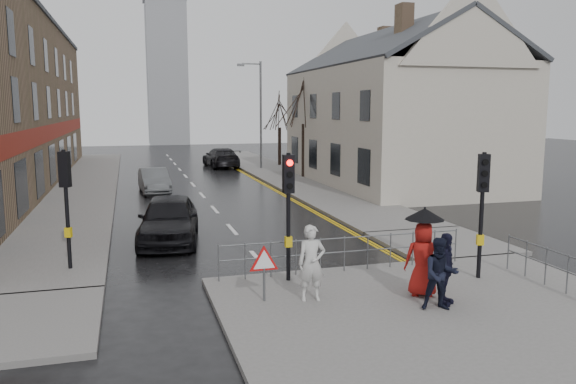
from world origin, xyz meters
TOP-DOWN VIEW (x-y plane):
  - ground at (0.00, 0.00)m, footprint 120.00×120.00m
  - near_pavement at (3.00, -3.50)m, footprint 10.00×9.00m
  - left_pavement at (-6.50, 23.00)m, footprint 4.00×44.00m
  - right_pavement at (6.50, 25.00)m, footprint 4.00×40.00m
  - pavement_bridge_right at (6.50, 3.00)m, footprint 4.00×4.20m
  - pavement_stub_left at (-6.50, -1.00)m, footprint 4.00×4.20m
  - building_right_cream at (12.00, 18.00)m, footprint 9.00×16.40m
  - church_tower at (1.50, 62.00)m, footprint 5.00×5.00m
  - traffic_signal_near_left at (0.20, 0.20)m, footprint 0.28×0.27m
  - traffic_signal_near_right at (5.20, -1.00)m, footprint 0.34×0.33m
  - traffic_signal_far_left at (-5.50, 3.00)m, footprint 0.34×0.33m
  - guard_railing_front at (1.95, 0.60)m, footprint 7.14×0.04m
  - guard_railing_side at (6.50, -2.75)m, footprint 0.04×4.54m
  - warning_sign at (-0.80, -1.21)m, footprint 0.80×0.07m
  - street_lamp at (5.82, 28.00)m, footprint 1.83×0.25m
  - tree_near at (7.50, 22.00)m, footprint 2.40×2.40m
  - tree_far at (8.00, 30.00)m, footprint 2.40×2.40m
  - pedestrian_a at (0.30, -1.45)m, footprint 0.72×0.52m
  - pedestrian_b at (2.89, -2.87)m, footprint 0.95×0.83m
  - pedestrian_with_umbrella at (3.01, -1.87)m, footprint 1.05×0.96m
  - pedestrian_d at (3.18, -2.58)m, footprint 1.02×0.96m
  - car_parked at (-2.49, 6.00)m, footprint 2.62×5.11m
  - car_mid at (-2.44, 18.12)m, footprint 1.71×4.22m
  - car_far at (3.33, 30.62)m, footprint 2.51×5.51m

SIDE VIEW (x-z plane):
  - ground at x=0.00m, z-range 0.00..0.00m
  - near_pavement at x=3.00m, z-range 0.00..0.14m
  - left_pavement at x=-6.50m, z-range 0.00..0.14m
  - right_pavement at x=6.50m, z-range 0.00..0.14m
  - pavement_bridge_right at x=6.50m, z-range 0.00..0.14m
  - pavement_stub_left at x=-6.50m, z-range 0.00..0.14m
  - car_mid at x=-2.44m, z-range 0.00..1.36m
  - car_far at x=3.33m, z-range 0.00..1.56m
  - car_parked at x=-2.49m, z-range 0.00..1.66m
  - guard_railing_side at x=6.50m, z-range 0.34..1.34m
  - guard_railing_front at x=1.95m, z-range 0.36..1.36m
  - pedestrian_b at x=2.89m, z-range 0.14..1.80m
  - pedestrian_d at x=3.18m, z-range 0.14..1.84m
  - warning_sign at x=-0.80m, z-range 0.37..1.72m
  - pedestrian_a at x=0.30m, z-range 0.14..1.96m
  - pedestrian_with_umbrella at x=3.01m, z-range 0.21..2.38m
  - traffic_signal_near_left at x=0.20m, z-range 0.76..4.16m
  - traffic_signal_near_right at x=5.20m, z-range 0.76..4.16m
  - traffic_signal_far_left at x=-5.50m, z-range 0.76..4.16m
  - tree_far at x=8.00m, z-range 1.60..7.24m
  - street_lamp at x=5.82m, z-range 0.71..8.71m
  - building_right_cream at x=12.00m, z-range -0.27..9.83m
  - tree_near at x=7.50m, z-range 1.85..8.43m
  - church_tower at x=1.50m, z-range 0.00..18.00m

